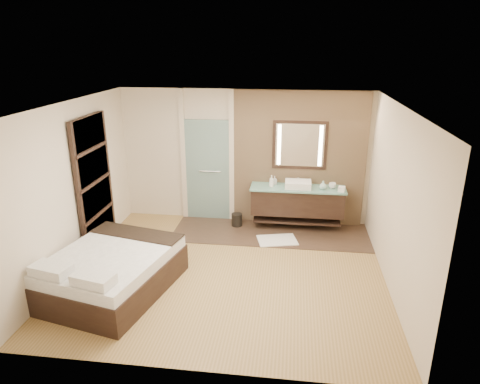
# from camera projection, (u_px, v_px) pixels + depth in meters

# --- Properties ---
(floor) EXTENTS (5.00, 5.00, 0.00)m
(floor) POSITION_uv_depth(u_px,v_px,m) (228.00, 272.00, 6.98)
(floor) COLOR olive
(floor) RESTS_ON ground
(tile_strip) EXTENTS (3.80, 1.30, 0.01)m
(tile_strip) POSITION_uv_depth(u_px,v_px,m) (270.00, 233.00, 8.41)
(tile_strip) COLOR #392A1F
(tile_strip) RESTS_ON floor
(stone_wall) EXTENTS (2.60, 0.08, 2.70)m
(stone_wall) POSITION_uv_depth(u_px,v_px,m) (299.00, 159.00, 8.47)
(stone_wall) COLOR tan
(stone_wall) RESTS_ON floor
(vanity) EXTENTS (1.85, 0.55, 0.88)m
(vanity) POSITION_uv_depth(u_px,v_px,m) (297.00, 201.00, 8.46)
(vanity) COLOR black
(vanity) RESTS_ON stone_wall
(mirror_unit) EXTENTS (1.06, 0.04, 0.96)m
(mirror_unit) POSITION_uv_depth(u_px,v_px,m) (300.00, 145.00, 8.32)
(mirror_unit) COLOR black
(mirror_unit) RESTS_ON stone_wall
(frosted_door) EXTENTS (1.10, 0.12, 2.70)m
(frosted_door) POSITION_uv_depth(u_px,v_px,m) (208.00, 166.00, 8.76)
(frosted_door) COLOR silver
(frosted_door) RESTS_ON floor
(shoji_partition) EXTENTS (0.06, 1.20, 2.40)m
(shoji_partition) POSITION_uv_depth(u_px,v_px,m) (95.00, 184.00, 7.43)
(shoji_partition) COLOR black
(shoji_partition) RESTS_ON floor
(bed) EXTENTS (1.96, 2.25, 0.75)m
(bed) POSITION_uv_depth(u_px,v_px,m) (111.00, 271.00, 6.38)
(bed) COLOR black
(bed) RESTS_ON floor
(bath_mat) EXTENTS (0.82, 0.66, 0.02)m
(bath_mat) POSITION_uv_depth(u_px,v_px,m) (277.00, 240.00, 8.06)
(bath_mat) COLOR white
(bath_mat) RESTS_ON floor
(waste_bin) EXTENTS (0.22, 0.22, 0.27)m
(waste_bin) POSITION_uv_depth(u_px,v_px,m) (237.00, 220.00, 8.68)
(waste_bin) COLOR black
(waste_bin) RESTS_ON floor
(tissue_box) EXTENTS (0.15, 0.15, 0.10)m
(tissue_box) POSITION_uv_depth(u_px,v_px,m) (342.00, 189.00, 8.10)
(tissue_box) COLOR white
(tissue_box) RESTS_ON vanity
(soap_bottle_a) EXTENTS (0.11, 0.11, 0.23)m
(soap_bottle_a) POSITION_uv_depth(u_px,v_px,m) (271.00, 181.00, 8.34)
(soap_bottle_a) COLOR white
(soap_bottle_a) RESTS_ON vanity
(soap_bottle_b) EXTENTS (0.10, 0.10, 0.17)m
(soap_bottle_b) POSITION_uv_depth(u_px,v_px,m) (275.00, 180.00, 8.51)
(soap_bottle_b) COLOR #B2B2B2
(soap_bottle_b) RESTS_ON vanity
(soap_bottle_c) EXTENTS (0.17, 0.17, 0.17)m
(soap_bottle_c) POSITION_uv_depth(u_px,v_px,m) (323.00, 185.00, 8.22)
(soap_bottle_c) COLOR #A3CDC8
(soap_bottle_c) RESTS_ON vanity
(cup) EXTENTS (0.16, 0.16, 0.11)m
(cup) POSITION_uv_depth(u_px,v_px,m) (332.00, 186.00, 8.29)
(cup) COLOR white
(cup) RESTS_ON vanity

